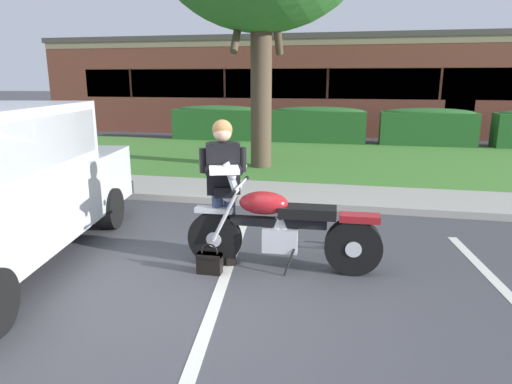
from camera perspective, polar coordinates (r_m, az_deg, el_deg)
ground_plane at (r=4.79m, az=-5.39°, el=-12.74°), size 140.00×140.00×0.00m
curb_strip at (r=7.91m, az=2.04°, el=-1.37°), size 60.00×0.20×0.12m
concrete_walk at (r=8.73m, az=3.03°, el=-0.06°), size 60.00×1.50×0.08m
grass_lawn at (r=12.57m, az=5.91°, el=4.16°), size 60.00×6.40×0.06m
stall_stripe_1 at (r=4.96m, az=-4.38°, el=-11.73°), size 0.68×4.38×0.01m
motorcycle at (r=5.23m, az=4.20°, el=-4.58°), size 2.24×0.82×1.26m
rider_person at (r=5.26m, az=-4.10°, el=1.38°), size 0.55×0.65×1.70m
handbag at (r=5.24m, az=-5.82°, el=-8.60°), size 0.28×0.13×0.36m
hedge_left at (r=16.43m, az=-4.69°, el=8.67°), size 3.18×0.90×1.24m
hedge_center_left at (r=15.79m, az=7.76°, el=8.37°), size 3.16×0.90×1.24m
hedge_center_right at (r=15.91m, az=20.59°, el=7.66°), size 2.97×0.90×1.24m
brick_building at (r=21.77m, az=9.60°, el=13.08°), size 23.52×8.53×3.78m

